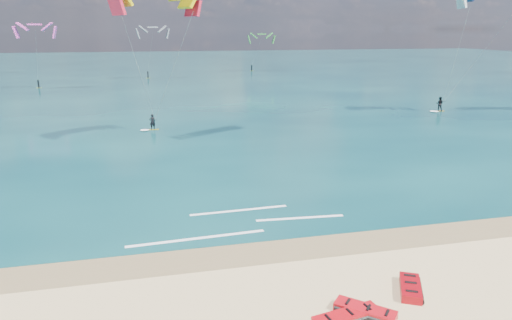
{
  "coord_description": "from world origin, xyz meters",
  "views": [
    {
      "loc": [
        -4.2,
        -15.67,
        9.98
      ],
      "look_at": [
        1.15,
        8.0,
        3.0
      ],
      "focal_mm": 32.0,
      "sensor_mm": 36.0,
      "label": 1
    }
  ],
  "objects_px": {
    "kitesurfer_main": "(154,56)",
    "kitesurfer_far": "(469,43)",
    "packed_kite_right": "(410,292)",
    "packed_kite_mid": "(365,314)",
    "packed_kite_left": "(346,320)"
  },
  "relations": [
    {
      "from": "packed_kite_left",
      "to": "kitesurfer_far",
      "type": "relative_size",
      "value": 0.17
    },
    {
      "from": "kitesurfer_main",
      "to": "packed_kite_mid",
      "type": "bearing_deg",
      "value": -75.61
    },
    {
      "from": "kitesurfer_far",
      "to": "kitesurfer_main",
      "type": "bearing_deg",
      "value": -173.26
    },
    {
      "from": "packed_kite_left",
      "to": "kitesurfer_main",
      "type": "bearing_deg",
      "value": 90.14
    },
    {
      "from": "packed_kite_right",
      "to": "kitesurfer_main",
      "type": "relative_size",
      "value": 0.14
    },
    {
      "from": "kitesurfer_main",
      "to": "kitesurfer_far",
      "type": "xyz_separation_m",
      "value": [
        35.84,
        4.33,
        0.83
      ]
    },
    {
      "from": "packed_kite_mid",
      "to": "kitesurfer_main",
      "type": "distance_m",
      "value": 31.92
    },
    {
      "from": "packed_kite_mid",
      "to": "kitesurfer_far",
      "type": "relative_size",
      "value": 0.15
    },
    {
      "from": "packed_kite_right",
      "to": "kitesurfer_far",
      "type": "bearing_deg",
      "value": -11.49
    },
    {
      "from": "packed_kite_left",
      "to": "kitesurfer_main",
      "type": "relative_size",
      "value": 0.18
    },
    {
      "from": "packed_kite_left",
      "to": "packed_kite_right",
      "type": "bearing_deg",
      "value": 9.01
    },
    {
      "from": "packed_kite_right",
      "to": "kitesurfer_main",
      "type": "bearing_deg",
      "value": 44.3
    },
    {
      "from": "packed_kite_right",
      "to": "packed_kite_mid",
      "type": "bearing_deg",
      "value": 139.22
    },
    {
      "from": "packed_kite_left",
      "to": "packed_kite_mid",
      "type": "height_order",
      "value": "packed_kite_mid"
    },
    {
      "from": "packed_kite_mid",
      "to": "kitesurfer_far",
      "type": "bearing_deg",
      "value": 91.58
    }
  ]
}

